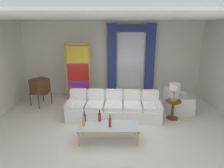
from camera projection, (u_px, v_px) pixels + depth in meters
The scene contains 16 objects.
ground_plane at pixel (112, 128), 5.88m from camera, with size 16.00×16.00×0.00m, color white.
wall_rear at pixel (112, 59), 8.39m from camera, with size 8.00×0.12×3.00m, color white.
ceiling_slab at pixel (112, 19), 5.80m from camera, with size 8.00×7.60×0.04m, color white.
curtained_window at pixel (130, 53), 8.17m from camera, with size 2.00×0.17×2.70m.
couch_white_long at pixel (113, 108), 6.51m from camera, with size 2.96×1.06×0.86m.
coffee_table at pixel (108, 127), 5.15m from camera, with size 1.50×0.64×0.41m.
bottle_blue_decanter at pixel (109, 122), 5.03m from camera, with size 0.06×0.06×0.34m.
bottle_crystal_tall at pixel (99, 117), 5.33m from camera, with size 0.08×0.08×0.33m.
bottle_amber_squat at pixel (83, 121), 5.08m from camera, with size 0.06×0.06×0.33m.
bottle_ruby_flask at pixel (84, 117), 5.32m from camera, with size 0.08×0.08×0.30m.
vintage_tv at pixel (39, 86), 7.33m from camera, with size 0.75×0.77×1.35m.
armchair_white at pixel (176, 104), 6.88m from camera, with size 0.89×0.88×0.80m.
stained_glass_divider at pixel (77, 73), 7.80m from camera, with size 0.95×0.05×2.20m.
peacock_figurine at pixel (91, 98), 7.61m from camera, with size 0.44×0.60×0.50m.
round_side_table at pixel (172, 108), 6.37m from camera, with size 0.48×0.48×0.59m.
table_lamp_brass at pixel (174, 87), 6.18m from camera, with size 0.32×0.32×0.57m.
Camera 1 is at (-0.02, -5.29, 2.86)m, focal length 32.73 mm.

